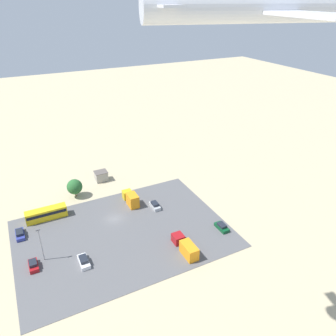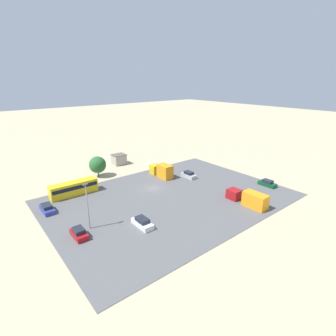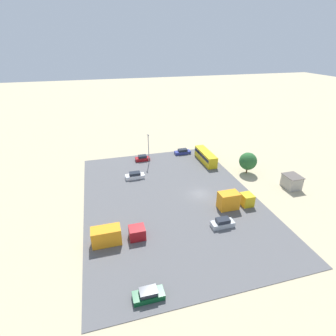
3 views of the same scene
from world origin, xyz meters
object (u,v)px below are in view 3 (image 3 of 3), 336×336
at_px(parked_car_2, 223,223).
at_px(parked_truck_1, 115,235).
at_px(bus, 206,156).
at_px(parked_car_0, 148,295).
at_px(parked_truck_0, 234,200).
at_px(shed_building, 292,182).
at_px(parked_car_3, 135,176).
at_px(parked_car_1, 183,152).
at_px(parked_car_4, 142,158).

distance_m(parked_car_2, parked_truck_1, 19.32).
height_order(bus, parked_car_0, bus).
bearing_deg(parked_truck_0, shed_building, 102.23).
bearing_deg(parked_truck_0, bus, 171.55).
distance_m(parked_car_0, parked_car_3, 34.05).
xyz_separation_m(shed_building, parked_car_2, (-8.71, 21.65, -0.79)).
height_order(parked_car_1, parked_car_4, parked_car_4).
height_order(parked_car_4, parked_truck_0, parked_truck_0).
relative_size(bus, parked_truck_0, 1.39).
bearing_deg(bus, parked_car_1, -57.47).
xyz_separation_m(shed_building, parked_car_1, (25.68, 17.93, -0.86)).
relative_size(parked_car_0, parked_car_2, 0.99).
height_order(parked_car_2, parked_truck_0, parked_truck_0).
relative_size(parked_car_3, parked_truck_0, 0.63).
xyz_separation_m(parked_truck_0, parked_truck_1, (-3.92, 24.12, -0.24)).
bearing_deg(parked_car_1, bus, -147.47).
bearing_deg(shed_building, parked_truck_1, 100.47).
bearing_deg(parked_car_2, parked_car_1, 173.82).
distance_m(parked_car_4, parked_truck_0, 30.90).
height_order(shed_building, parked_car_3, shed_building).
bearing_deg(parked_car_2, parked_car_4, -165.01).
height_order(shed_building, parked_car_0, shed_building).
distance_m(bus, parked_truck_0, 22.58).
xyz_separation_m(parked_car_2, parked_car_3, (22.84, 12.52, -0.02)).
height_order(shed_building, parked_car_2, shed_building).
bearing_deg(bus, parked_car_3, 12.46).
relative_size(parked_car_3, parked_car_4, 1.16).
distance_m(bus, parked_car_4, 17.81).
relative_size(parked_car_2, parked_truck_1, 0.48).
relative_size(parked_car_3, parked_truck_1, 0.52).
bearing_deg(parked_car_0, shed_building, 117.58).
relative_size(bus, parked_car_1, 2.18).
distance_m(parked_car_3, parked_truck_0, 24.87).
height_order(parked_car_4, parked_truck_1, parked_truck_1).
distance_m(bus, parked_car_1, 8.34).
bearing_deg(parked_car_0, bus, 147.70).
distance_m(parked_car_1, parked_truck_0, 29.36).
bearing_deg(parked_car_4, parked_car_0, 170.49).
height_order(parked_car_2, parked_car_3, parked_car_2).
bearing_deg(parked_car_0, parked_car_3, 173.93).
distance_m(parked_car_1, parked_car_2, 34.59).
xyz_separation_m(parked_car_1, parked_car_3, (-11.55, 16.24, 0.05)).
relative_size(parked_car_2, parked_truck_0, 0.58).
distance_m(bus, parked_car_2, 28.62).
distance_m(parked_car_2, parked_car_3, 26.04).
distance_m(parked_car_1, parked_truck_1, 40.43).
relative_size(parked_truck_0, parked_truck_1, 0.83).
bearing_deg(parked_truck_0, parked_car_3, -135.65).
relative_size(shed_building, parked_car_4, 0.99).
height_order(parked_truck_0, parked_truck_1, parked_truck_0).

